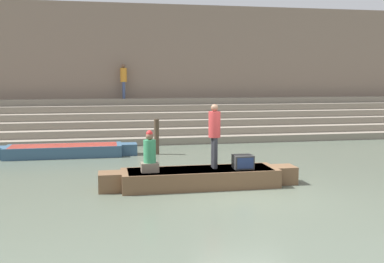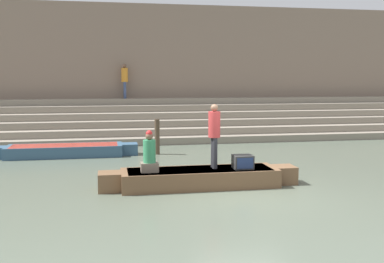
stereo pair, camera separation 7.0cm
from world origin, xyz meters
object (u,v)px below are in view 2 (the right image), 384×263
at_px(person_rowing, 149,155).
at_px(tv_set, 243,162).
at_px(person_standing, 214,131).
at_px(moored_boat_shore, 65,150).
at_px(person_on_steps, 125,79).
at_px(rowboat_main, 200,177).
at_px(mooring_post, 157,137).

distance_m(person_rowing, tv_set, 2.59).
distance_m(person_standing, tv_set, 1.16).
height_order(moored_boat_shore, person_on_steps, person_on_steps).
height_order(rowboat_main, person_standing, person_standing).
bearing_deg(mooring_post, moored_boat_shore, 177.33).
xyz_separation_m(person_rowing, mooring_post, (0.79, 5.59, -0.25)).
relative_size(rowboat_main, person_on_steps, 3.12).
xyz_separation_m(person_standing, moored_boat_shore, (-4.55, 5.55, -1.29)).
bearing_deg(person_rowing, person_standing, 20.47).
bearing_deg(person_on_steps, rowboat_main, -176.93).
relative_size(person_standing, person_on_steps, 1.01).
bearing_deg(rowboat_main, person_rowing, -174.69).
relative_size(person_standing, tv_set, 3.32).
height_order(person_standing, person_on_steps, person_on_steps).
xyz_separation_m(moored_boat_shore, person_on_steps, (2.50, 5.83, 2.71)).
bearing_deg(rowboat_main, mooring_post, 97.36).
bearing_deg(person_standing, rowboat_main, -160.85).
distance_m(person_standing, person_rowing, 1.92).
height_order(mooring_post, person_on_steps, person_on_steps).
distance_m(person_standing, mooring_post, 5.54).
bearing_deg(moored_boat_shore, tv_set, -46.61).
xyz_separation_m(mooring_post, person_on_steps, (-1.02, 5.99, 2.25)).
bearing_deg(mooring_post, person_on_steps, 99.65).
xyz_separation_m(person_standing, person_on_steps, (-2.05, 11.37, 1.42)).
distance_m(tv_set, moored_boat_shore, 7.87).
distance_m(tv_set, mooring_post, 5.91).
xyz_separation_m(tv_set, mooring_post, (-1.78, 5.64, 0.01)).
height_order(rowboat_main, moored_boat_shore, rowboat_main).
xyz_separation_m(person_rowing, tv_set, (2.57, -0.04, -0.27)).
bearing_deg(person_standing, person_rowing, -168.53).
bearing_deg(person_on_steps, mooring_post, -175.31).
bearing_deg(rowboat_main, moored_boat_shore, 127.21).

